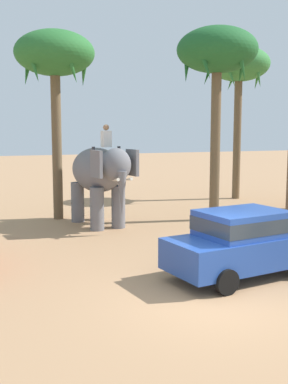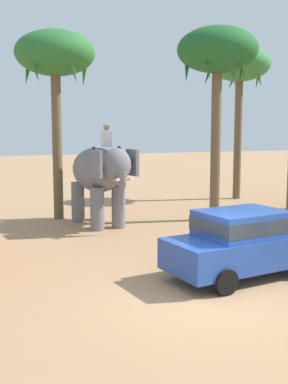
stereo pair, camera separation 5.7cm
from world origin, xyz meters
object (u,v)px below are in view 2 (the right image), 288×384
car_sedan_foreground (244,241)px  palm_tree_far_back (240,68)px  elephant_with_mahout (100,175)px  palm_tree_near_hut (217,55)px  palm_tree_behind_elephant (55,58)px

car_sedan_foreground → palm_tree_far_back: 15.08m
car_sedan_foreground → elephant_with_mahout: size_ratio=1.08×
elephant_with_mahout → palm_tree_near_hut: 6.62m
palm_tree_far_back → palm_tree_behind_elephant: bearing=-167.1°
car_sedan_foreground → palm_tree_far_back: size_ratio=0.54×
elephant_with_mahout → palm_tree_far_back: 11.01m
palm_tree_behind_elephant → palm_tree_near_hut: (5.93, -2.58, 0.08)m
palm_tree_behind_elephant → palm_tree_far_back: bearing=12.9°
palm_tree_behind_elephant → palm_tree_near_hut: size_ratio=0.99×
car_sedan_foreground → elephant_with_mahout: 7.70m
palm_tree_far_back → palm_tree_near_hut: bearing=-130.3°
car_sedan_foreground → elephant_with_mahout: bearing=102.0°
palm_tree_behind_elephant → palm_tree_far_back: size_ratio=0.96×
palm_tree_near_hut → palm_tree_far_back: bearing=49.7°
elephant_with_mahout → palm_tree_behind_elephant: palm_tree_behind_elephant is taller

